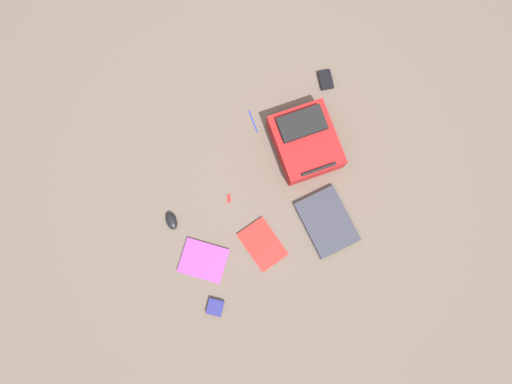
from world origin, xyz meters
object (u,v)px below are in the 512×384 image
Objects in this scene: laptop at (327,222)px; power_brick at (326,80)px; backpack at (305,142)px; earbud_pouch at (215,307)px; usb_stick at (229,199)px; book_blue at (203,261)px; pen_black at (253,121)px; computer_mouse at (171,221)px; book_comic at (263,244)px.

laptop reaches higher than power_brick.
earbud_pouch is at bearing 43.05° from backpack.
laptop is 8.25× the size of usb_stick.
backpack is 1.05× the size of laptop.
book_blue reaches higher than pen_black.
backpack is 2.82× the size of pen_black.
pen_black is (0.48, 0.10, -0.01)m from power_brick.
pen_black and usb_stick have the same top height.
usb_stick is at bearing -114.76° from earbud_pouch.
book_blue is 0.26m from earbud_pouch.
computer_mouse is at bearing 33.74° from pen_black.
pen_black is at bearing -127.10° from book_blue.
power_brick is (-1.10, -0.52, -0.01)m from computer_mouse.
book_blue reaches higher than usb_stick.
backpack is 4.75× the size of earbud_pouch.
earbud_pouch is at bearing 96.27° from computer_mouse.
laptop is 2.68× the size of pen_black.
book_blue is (0.72, -0.01, -0.01)m from laptop.
usb_stick is (-0.24, -0.29, -0.00)m from book_blue.
backpack is at bearing -148.92° from book_blue.
book_blue is at bearing 52.90° from pen_black.
pen_black is (0.23, -0.23, -0.07)m from backpack.
backpack reaches higher than laptop.
book_comic is (-0.34, 0.02, -0.00)m from book_blue.
power_brick is (-1.00, -0.78, 0.01)m from book_blue.
book_comic is (0.38, 0.01, -0.01)m from laptop.
laptop is 3.65× the size of computer_mouse.
book_comic is at bearing 48.94° from backpack.
backpack reaches higher than usb_stick.
power_brick reaches higher than book_blue.
computer_mouse reaches higher than book_blue.
pen_black is (-0.51, -0.68, -0.01)m from book_blue.
backpack is at bearing 52.96° from power_brick.
computer_mouse is at bearing 12.24° from backpack.
usb_stick is at bearing -31.69° from laptop.
usb_stick is (-0.25, -0.55, -0.01)m from earbud_pouch.
backpack is 8.68× the size of usb_stick.
computer_mouse reaches higher than power_brick.
usb_stick is (0.48, -0.30, -0.01)m from laptop.
laptop is 3.32× the size of power_brick.
laptop reaches higher than usb_stick.
earbud_pouch is (0.01, 0.26, 0.00)m from book_blue.
laptop is 0.38m from book_comic.
book_comic is at bearing 76.02° from pen_black.
book_comic is 0.32m from usb_stick.
usb_stick is (0.76, 0.49, -0.01)m from power_brick.
laptop is 4.51× the size of earbud_pouch.
computer_mouse is at bearing -32.55° from book_comic.
book_blue is 0.37m from usb_stick.
earbud_pouch is at bearing 45.88° from power_brick.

